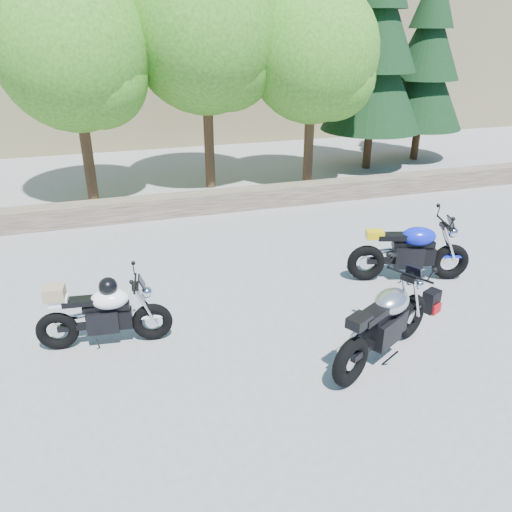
# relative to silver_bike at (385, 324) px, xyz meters

# --- Properties ---
(ground) EXTENTS (90.00, 90.00, 0.00)m
(ground) POSITION_rel_silver_bike_xyz_m (-1.38, 1.26, -0.55)
(ground) COLOR gray
(ground) RESTS_ON ground
(stone_wall) EXTENTS (22.00, 0.55, 0.50)m
(stone_wall) POSITION_rel_silver_bike_xyz_m (-1.38, 6.76, -0.30)
(stone_wall) COLOR #463B2F
(stone_wall) RESTS_ON ground
(tree_decid_left) EXTENTS (3.67, 3.67, 5.62)m
(tree_decid_left) POSITION_rel_silver_bike_xyz_m (-3.77, 8.40, 3.08)
(tree_decid_left) COLOR #382314
(tree_decid_left) RESTS_ON ground
(tree_decid_mid) EXTENTS (4.08, 4.08, 6.24)m
(tree_decid_mid) POSITION_rel_silver_bike_xyz_m (-0.47, 8.80, 3.49)
(tree_decid_mid) COLOR #382314
(tree_decid_mid) RESTS_ON ground
(tree_decid_right) EXTENTS (3.54, 3.54, 5.41)m
(tree_decid_right) POSITION_rel_silver_bike_xyz_m (2.33, 8.20, 2.95)
(tree_decid_right) COLOR #382314
(tree_decid_right) RESTS_ON ground
(conifer_near) EXTENTS (3.17, 3.17, 7.06)m
(conifer_near) POSITION_rel_silver_bike_xyz_m (4.82, 9.46, 3.13)
(conifer_near) COLOR #382314
(conifer_near) RESTS_ON ground
(conifer_far) EXTENTS (2.82, 2.82, 6.27)m
(conifer_far) POSITION_rel_silver_bike_xyz_m (7.02, 10.06, 2.72)
(conifer_far) COLOR #382314
(conifer_far) RESTS_ON ground
(silver_bike) EXTENTS (2.06, 1.25, 1.14)m
(silver_bike) POSITION_rel_silver_bike_xyz_m (0.00, 0.00, 0.00)
(silver_bike) COLOR black
(silver_bike) RESTS_ON ground
(white_bike) EXTENTS (1.96, 0.62, 1.08)m
(white_bike) POSITION_rel_silver_bike_xyz_m (-3.73, 1.48, -0.02)
(white_bike) COLOR black
(white_bike) RESTS_ON ground
(blue_bike) EXTENTS (2.22, 0.87, 1.13)m
(blue_bike) POSITION_rel_silver_bike_xyz_m (1.69, 2.02, -0.00)
(blue_bike) COLOR black
(blue_bike) RESTS_ON ground
(backpack) EXTENTS (0.33, 0.32, 0.37)m
(backpack) POSITION_rel_silver_bike_xyz_m (1.43, 0.90, -0.37)
(backpack) COLOR black
(backpack) RESTS_ON ground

